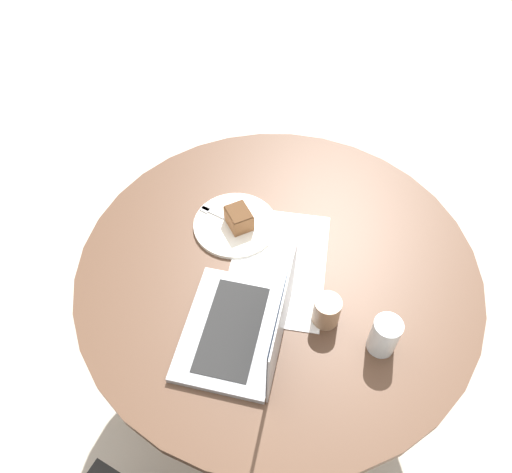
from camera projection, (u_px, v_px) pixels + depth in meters
The scene contains 9 objects.
ground_plane at pixel (272, 367), 1.99m from camera, with size 12.00×12.00×0.00m, color #B7AD9E.
dining_table at pixel (276, 294), 1.55m from camera, with size 1.15×1.15×0.71m.
paper_document at pixel (278, 265), 1.43m from camera, with size 0.48×0.42×0.00m.
plate at pixel (235, 225), 1.52m from camera, with size 0.25×0.25×0.01m.
cake_slice at pixel (239, 218), 1.48m from camera, with size 0.09×0.08×0.06m.
fork at pixel (220, 215), 1.53m from camera, with size 0.14×0.13×0.00m.
coffee_glass at pixel (327, 311), 1.29m from camera, with size 0.07×0.07×0.09m.
water_glass at pixel (384, 336), 1.23m from camera, with size 0.07×0.07×0.11m.
laptop at pixel (245, 326), 1.26m from camera, with size 0.42×0.38×0.24m.
Camera 1 is at (0.77, -0.29, 1.88)m, focal length 35.00 mm.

